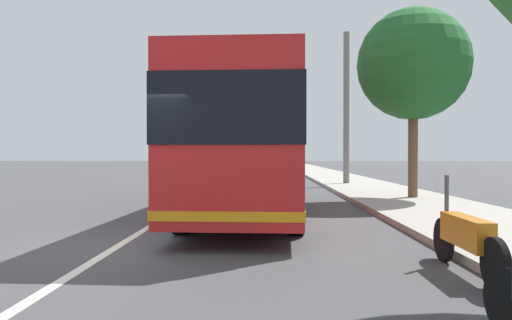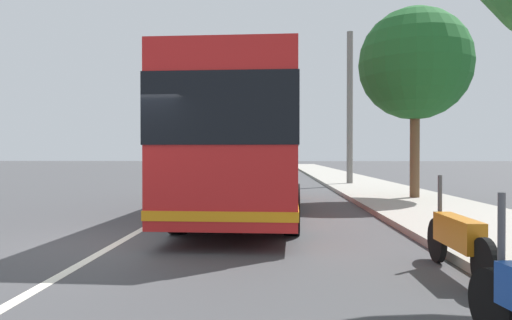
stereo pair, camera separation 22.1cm
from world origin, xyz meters
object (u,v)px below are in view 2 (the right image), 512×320
at_px(car_side_street, 266,163).
at_px(car_far_distant, 220,165).
at_px(coach_bus, 251,141).
at_px(car_behind_bus, 259,166).
at_px(roadside_tree_mid_block, 415,64).
at_px(utility_pole, 350,109).
at_px(motorcycle_far_end, 458,239).

distance_m(car_side_street, car_far_distant, 8.41).
height_order(coach_bus, car_far_distant, coach_bus).
distance_m(car_behind_bus, roadside_tree_mid_block, 21.19).
distance_m(car_far_distant, roadside_tree_mid_block, 25.84).
bearing_deg(coach_bus, car_behind_bus, 3.51).
distance_m(coach_bus, car_far_distant, 27.45).
distance_m(car_far_distant, car_behind_bus, 5.14).
distance_m(coach_bus, roadside_tree_mid_block, 6.80).
xyz_separation_m(roadside_tree_mid_block, utility_pole, (7.87, 0.90, -0.72)).
bearing_deg(roadside_tree_mid_block, coach_bus, 121.96).
height_order(motorcycle_far_end, car_side_street, car_side_street).
xyz_separation_m(car_far_distant, utility_pole, (-15.95, -8.34, 3.12)).
relative_size(car_far_distant, roadside_tree_mid_block, 0.62).
bearing_deg(car_behind_bus, roadside_tree_mid_block, -163.66).
distance_m(car_far_distant, utility_pole, 18.27).
bearing_deg(car_behind_bus, coach_bus, -178.63).
relative_size(coach_bus, motorcycle_far_end, 4.88).
bearing_deg(car_far_distant, coach_bus, 11.41).
height_order(coach_bus, utility_pole, utility_pole).
bearing_deg(car_side_street, car_far_distant, 150.49).
bearing_deg(coach_bus, utility_pole, -19.18).
relative_size(car_side_street, roadside_tree_mid_block, 0.66).
distance_m(roadside_tree_mid_block, utility_pole, 7.96).
bearing_deg(utility_pole, car_side_street, 11.00).
xyz_separation_m(car_side_street, roadside_tree_mid_block, (-31.34, -5.46, 3.84)).
bearing_deg(motorcycle_far_end, roadside_tree_mid_block, -12.84).
height_order(car_behind_bus, roadside_tree_mid_block, roadside_tree_mid_block).
relative_size(motorcycle_far_end, car_behind_bus, 0.51).
bearing_deg(car_behind_bus, utility_pole, -157.88).
bearing_deg(coach_bus, car_side_street, 2.60).
relative_size(motorcycle_far_end, roadside_tree_mid_block, 0.35).
distance_m(car_behind_bus, utility_pole, 13.46).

